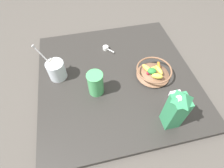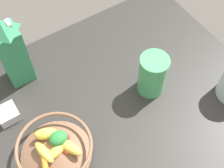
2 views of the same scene
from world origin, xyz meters
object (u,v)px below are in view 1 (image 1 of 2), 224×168
object	(u,v)px
drinking_cup	(96,83)
spice_jar	(176,97)
fruit_bowl	(154,72)
yogurt_tub	(56,69)
milk_carton	(176,110)

from	to	relation	value
drinking_cup	spice_jar	distance (m)	0.44
fruit_bowl	yogurt_tub	world-z (taller)	yogurt_tub
fruit_bowl	drinking_cup	distance (m)	0.35
fruit_bowl	milk_carton	distance (m)	0.31
yogurt_tub	spice_jar	world-z (taller)	yogurt_tub
spice_jar	yogurt_tub	bearing A→B (deg)	-115.92
milk_carton	spice_jar	size ratio (longest dim) A/B	4.17
yogurt_tub	fruit_bowl	bearing A→B (deg)	77.69
milk_carton	drinking_cup	xyz separation A→B (m)	(-0.26, -0.32, -0.05)
fruit_bowl	milk_carton	world-z (taller)	milk_carton
milk_carton	fruit_bowl	bearing A→B (deg)	175.06
drinking_cup	spice_jar	xyz separation A→B (m)	(0.14, 0.42, -0.06)
milk_carton	yogurt_tub	size ratio (longest dim) A/B	1.12
milk_carton	yogurt_tub	distance (m)	0.68
yogurt_tub	drinking_cup	size ratio (longest dim) A/B	1.55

